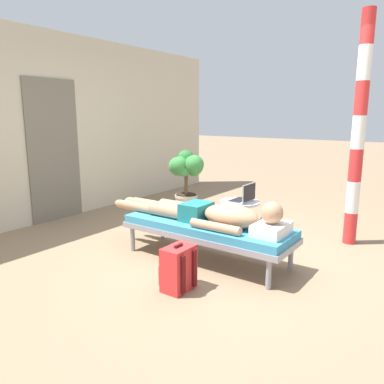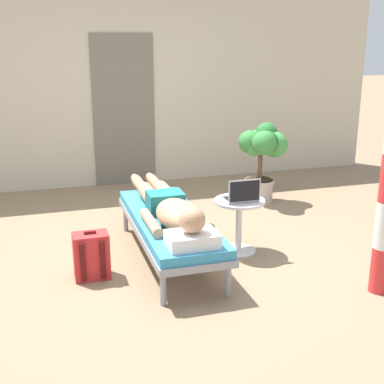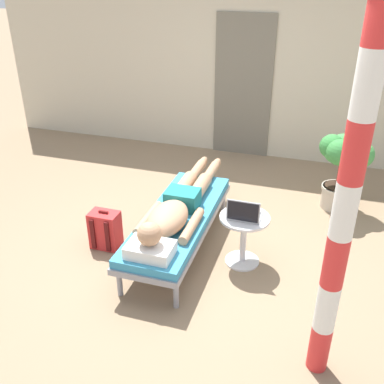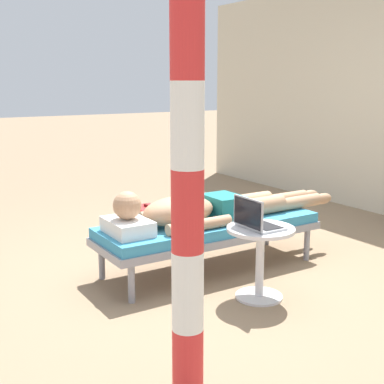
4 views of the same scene
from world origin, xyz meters
TOP-DOWN VIEW (x-y plane):
  - ground_plane at (0.00, 0.00)m, footprint 40.00×40.00m
  - lounge_chair at (-0.12, 0.02)m, footprint 0.63×1.88m
  - person_reclining at (-0.12, -0.04)m, footprint 0.53×2.17m
  - side_table at (0.56, -0.01)m, footprint 0.48×0.48m
  - laptop at (0.56, -0.06)m, footprint 0.31×0.24m
  - backpack at (-0.86, -0.17)m, footprint 0.30×0.26m
  - porch_post at (1.34, -1.10)m, footprint 0.15×0.15m

SIDE VIEW (x-z plane):
  - ground_plane at x=0.00m, z-range 0.00..0.00m
  - backpack at x=-0.86m, z-range -0.02..0.41m
  - lounge_chair at x=-0.12m, z-range 0.14..0.56m
  - side_table at x=0.56m, z-range 0.09..0.62m
  - person_reclining at x=-0.12m, z-range 0.36..0.68m
  - laptop at x=0.56m, z-range 0.47..0.69m
  - porch_post at x=1.34m, z-range 0.00..2.67m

